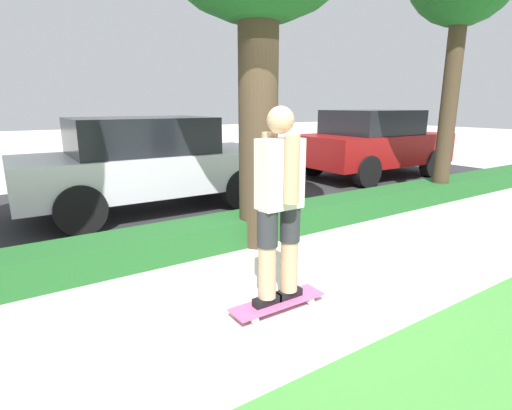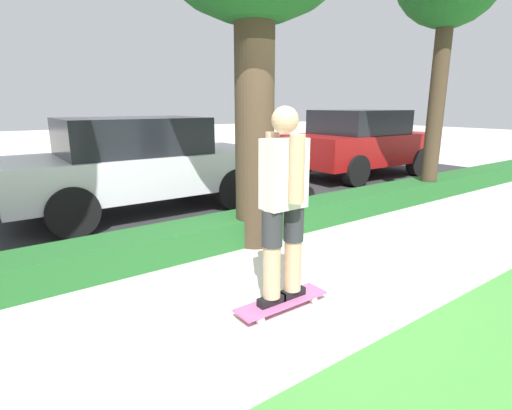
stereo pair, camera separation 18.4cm
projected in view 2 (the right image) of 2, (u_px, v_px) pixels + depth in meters
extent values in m
plane|color=beige|center=(306.00, 289.00, 3.98)|extent=(60.00, 60.00, 0.00)
cube|color=#2D2D30|center=(148.00, 205.00, 7.26)|extent=(18.58, 5.00, 0.01)
cube|color=#236028|center=(222.00, 232.00, 5.19)|extent=(18.58, 0.60, 0.35)
cube|color=#DB5B93|center=(282.00, 301.00, 3.56)|extent=(0.90, 0.24, 0.02)
cylinder|color=silver|center=(313.00, 300.00, 3.68)|extent=(0.07, 0.04, 0.07)
cylinder|color=silver|center=(300.00, 293.00, 3.82)|extent=(0.07, 0.04, 0.07)
cylinder|color=silver|center=(260.00, 320.00, 3.33)|extent=(0.07, 0.04, 0.07)
cylinder|color=silver|center=(248.00, 312.00, 3.47)|extent=(0.07, 0.04, 0.07)
cube|color=black|center=(271.00, 300.00, 3.48)|extent=(0.26, 0.09, 0.07)
cylinder|color=tan|center=(272.00, 254.00, 3.38)|extent=(0.15, 0.15, 0.78)
cylinder|color=#2D2D33|center=(272.00, 228.00, 3.32)|extent=(0.18, 0.18, 0.31)
cube|color=black|center=(292.00, 293.00, 3.62)|extent=(0.26, 0.09, 0.07)
cylinder|color=tan|center=(293.00, 249.00, 3.52)|extent=(0.15, 0.15, 0.78)
cylinder|color=#2D2D33|center=(294.00, 223.00, 3.46)|extent=(0.18, 0.18, 0.31)
cube|color=silver|center=(284.00, 174.00, 3.28)|extent=(0.37, 0.20, 0.58)
cylinder|color=tan|center=(297.00, 169.00, 3.15)|extent=(0.12, 0.12, 0.54)
cylinder|color=tan|center=(272.00, 165.00, 3.39)|extent=(0.12, 0.12, 0.54)
sphere|color=tan|center=(285.00, 120.00, 3.18)|extent=(0.22, 0.22, 0.22)
cylinder|color=#423323|center=(255.00, 115.00, 4.87)|extent=(0.49, 0.49, 3.32)
cylinder|color=#423323|center=(436.00, 107.00, 7.34)|extent=(0.29, 0.29, 3.50)
cube|color=silver|center=(142.00, 172.00, 6.77)|extent=(4.28, 1.87, 0.64)
cube|color=black|center=(132.00, 136.00, 6.54)|extent=(2.23, 1.62, 0.59)
cylinder|color=black|center=(234.00, 189.00, 6.95)|extent=(0.72, 0.22, 0.72)
cylinder|color=black|center=(190.00, 175.00, 8.25)|extent=(0.72, 0.22, 0.72)
cylinder|color=black|center=(72.00, 212.00, 5.44)|extent=(0.72, 0.22, 0.72)
cylinder|color=black|center=(50.00, 191.00, 6.74)|extent=(0.72, 0.22, 0.72)
cube|color=maroon|center=(360.00, 148.00, 10.15)|extent=(3.89, 2.02, 0.72)
cube|color=black|center=(359.00, 122.00, 9.93)|extent=(2.03, 1.75, 0.58)
cylinder|color=black|center=(418.00, 162.00, 10.22)|extent=(0.71, 0.23, 0.71)
cylinder|color=black|center=(362.00, 155.00, 11.62)|extent=(0.71, 0.23, 0.71)
cylinder|color=black|center=(356.00, 171.00, 8.86)|extent=(0.71, 0.23, 0.71)
cylinder|color=black|center=(302.00, 162.00, 10.26)|extent=(0.71, 0.23, 0.71)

